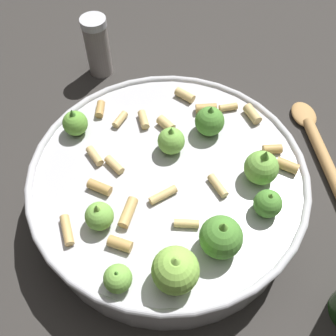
% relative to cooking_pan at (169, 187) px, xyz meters
% --- Properties ---
extents(ground_plane, '(2.40, 2.40, 0.00)m').
position_rel_cooking_pan_xyz_m(ground_plane, '(-0.00, -0.00, -0.04)').
color(ground_plane, '#2D2B28').
extents(cooking_pan, '(0.33, 0.33, 0.12)m').
position_rel_cooking_pan_xyz_m(cooking_pan, '(0.00, 0.00, 0.00)').
color(cooking_pan, '#B7B7BC').
rests_on(cooking_pan, ground).
extents(pepper_shaker, '(0.04, 0.04, 0.10)m').
position_rel_cooking_pan_xyz_m(pepper_shaker, '(-0.09, -0.27, 0.01)').
color(pepper_shaker, gray).
rests_on(pepper_shaker, ground).
extents(wooden_spoon, '(0.15, 0.20, 0.02)m').
position_rel_cooking_pan_xyz_m(wooden_spoon, '(-0.21, 0.09, -0.03)').
color(wooden_spoon, '#B2844C').
rests_on(wooden_spoon, ground).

